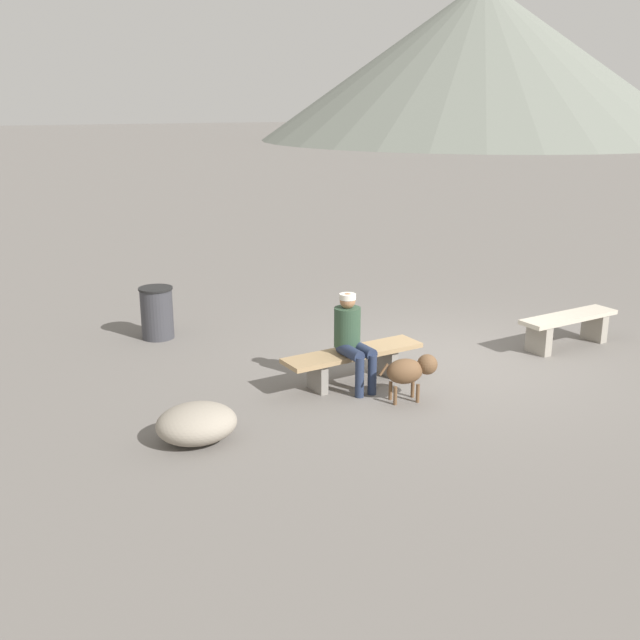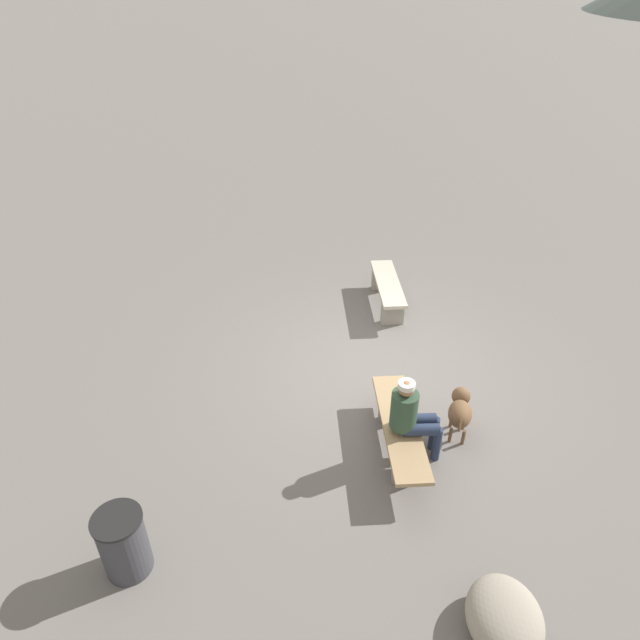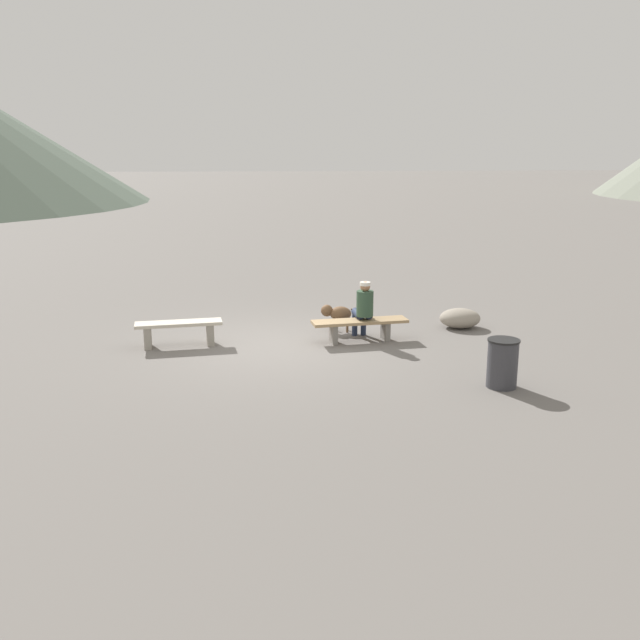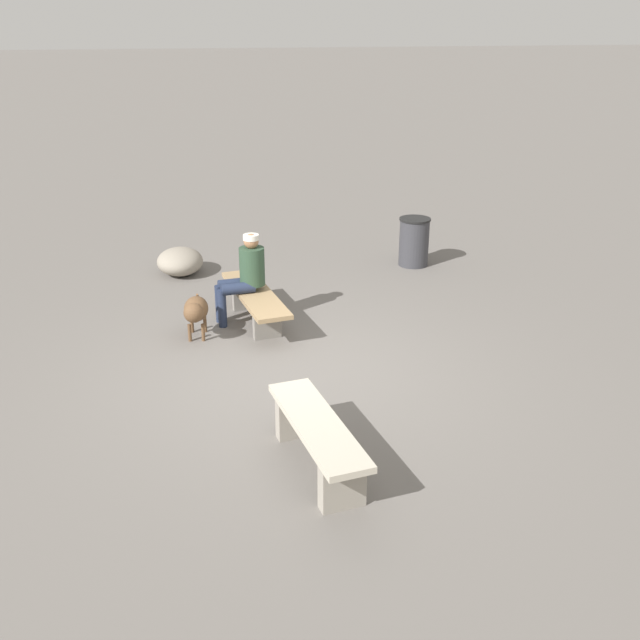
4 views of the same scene
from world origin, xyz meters
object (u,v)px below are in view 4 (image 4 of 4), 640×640
(seated_person, at_px, (245,273))
(dog, at_px, (196,310))
(bench_left, at_px, (317,437))
(boulder, at_px, (180,261))
(bench_right, at_px, (255,300))
(trash_bin, at_px, (414,242))

(seated_person, relative_size, dog, 1.65)
(bench_left, bearing_deg, dog, 7.66)
(bench_left, height_order, dog, dog)
(boulder, bearing_deg, seated_person, -161.55)
(bench_right, relative_size, dog, 2.66)
(boulder, bearing_deg, dog, -179.18)
(dog, relative_size, boulder, 0.84)
(dog, xyz_separation_m, trash_bin, (2.18, -3.70, 0.01))
(bench_left, distance_m, dog, 3.25)
(bench_right, xyz_separation_m, trash_bin, (1.83, -2.90, 0.07))
(seated_person, height_order, boulder, seated_person)
(bench_left, distance_m, seated_person, 3.61)
(bench_left, xyz_separation_m, seated_person, (3.59, 0.11, 0.35))
(dog, bearing_deg, boulder, -169.20)
(dog, bearing_deg, bench_left, 24.28)
(bench_left, bearing_deg, trash_bin, -35.17)
(bench_right, height_order, dog, dog)
(bench_left, height_order, boulder, bench_left)
(bench_left, distance_m, bench_right, 3.50)
(bench_left, xyz_separation_m, trash_bin, (5.33, -2.90, 0.07))
(dog, height_order, trash_bin, trash_bin)
(seated_person, distance_m, dog, 0.87)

